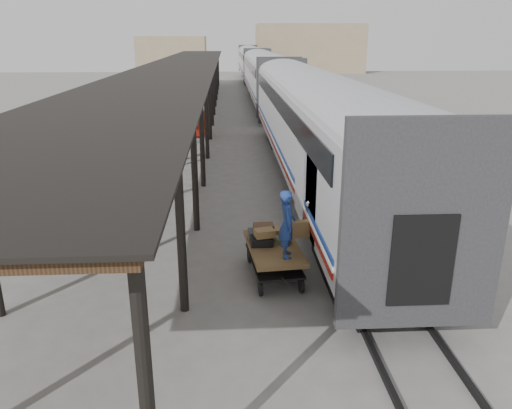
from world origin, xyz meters
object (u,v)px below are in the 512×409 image
object	(u,v)px
baggage_cart	(274,253)
luggage_tug	(199,125)
pedestrian	(184,143)
porter	(287,224)

from	to	relation	value
baggage_cart	luggage_tug	size ratio (longest dim) A/B	1.33
luggage_tug	pedestrian	world-z (taller)	pedestrian
pedestrian	luggage_tug	bearing A→B (deg)	-104.01
baggage_cart	pedestrian	distance (m)	13.72
baggage_cart	pedestrian	world-z (taller)	pedestrian
baggage_cart	porter	distance (m)	1.26
pedestrian	porter	bearing A→B (deg)	94.35
porter	pedestrian	size ratio (longest dim) A/B	1.01
luggage_tug	pedestrian	size ratio (longest dim) A/B	1.14
luggage_tug	porter	bearing A→B (deg)	-98.19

